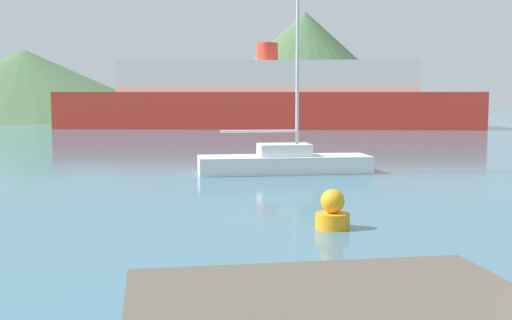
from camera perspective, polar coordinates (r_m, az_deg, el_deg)
The scene contains 5 objects.
sailboat_inner at distance 23.19m, azimuth 2.54°, elevation 0.04°, with size 6.28×2.11×10.76m.
ferry_distant at distance 55.76m, azimuth 1.02°, elevation 5.47°, with size 36.22×16.07×7.27m.
buoy_marker at distance 13.62m, azimuth 6.82°, elevation -4.63°, with size 0.73×0.73×0.84m.
hill_west at distance 83.88m, azimuth -19.79°, elevation 6.36°, with size 37.23×37.23×8.30m.
hill_central at distance 75.37m, azimuth 4.35°, elevation 8.35°, with size 27.45×27.45×12.42m.
Camera 1 is at (-3.84, -1.46, 2.79)m, focal length 45.00 mm.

